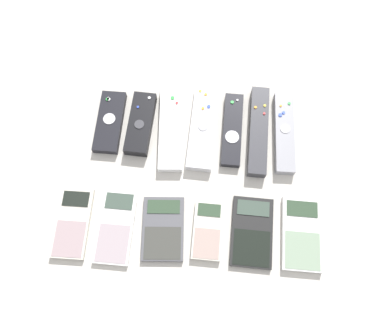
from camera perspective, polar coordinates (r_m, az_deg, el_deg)
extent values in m
plane|color=beige|center=(0.83, -0.13, -2.25)|extent=(3.00, 3.00, 0.00)
cube|color=black|center=(0.90, -12.40, 6.86)|extent=(0.06, 0.15, 0.02)
cylinder|color=silver|center=(0.89, -12.50, 7.34)|extent=(0.03, 0.03, 0.00)
cylinder|color=green|center=(0.92, -12.77, 10.18)|extent=(0.01, 0.01, 0.00)
cylinder|color=silver|center=(0.92, -12.58, 10.20)|extent=(0.01, 0.01, 0.00)
cylinder|color=silver|center=(0.92, -12.62, 10.37)|extent=(0.01, 0.01, 0.00)
cube|color=black|center=(0.88, -7.83, 6.70)|extent=(0.06, 0.15, 0.03)
cylinder|color=#38383D|center=(0.86, -8.04, 6.61)|extent=(0.02, 0.02, 0.00)
cylinder|color=silver|center=(0.89, -6.52, 10.58)|extent=(0.01, 0.01, 0.00)
cylinder|color=blue|center=(0.88, -8.24, 9.19)|extent=(0.01, 0.01, 0.00)
cube|color=white|center=(0.87, -3.18, 6.23)|extent=(0.07, 0.22, 0.02)
cylinder|color=red|center=(0.89, -2.33, 9.88)|extent=(0.01, 0.01, 0.00)
cylinder|color=silver|center=(0.88, -2.75, 8.99)|extent=(0.01, 0.01, 0.00)
cylinder|color=green|center=(0.90, -2.99, 10.63)|extent=(0.01, 0.01, 0.00)
cube|color=silver|center=(0.87, 1.69, 6.28)|extent=(0.07, 0.21, 0.02)
cylinder|color=#99999E|center=(0.86, 1.68, 6.34)|extent=(0.02, 0.02, 0.00)
cylinder|color=blue|center=(0.88, 2.57, 9.35)|extent=(0.01, 0.01, 0.00)
cylinder|color=yellow|center=(0.90, 1.27, 11.68)|extent=(0.01, 0.01, 0.00)
cylinder|color=orange|center=(0.90, 2.10, 11.15)|extent=(0.01, 0.01, 0.00)
cylinder|color=orange|center=(0.88, 1.67, 9.08)|extent=(0.01, 0.01, 0.00)
cube|color=black|center=(0.87, 6.15, 5.83)|extent=(0.05, 0.18, 0.02)
cylinder|color=silver|center=(0.86, 6.13, 4.74)|extent=(0.03, 0.03, 0.00)
cylinder|color=green|center=(0.90, 6.15, 9.94)|extent=(0.01, 0.01, 0.00)
cylinder|color=silver|center=(0.90, 6.94, 10.23)|extent=(0.01, 0.01, 0.00)
cube|color=#333338|center=(0.88, 10.07, 5.57)|extent=(0.05, 0.22, 0.02)
cylinder|color=yellow|center=(0.89, 11.02, 9.32)|extent=(0.01, 0.01, 0.00)
cylinder|color=red|center=(0.88, 10.95, 8.15)|extent=(0.01, 0.01, 0.00)
cylinder|color=orange|center=(0.89, 9.65, 9.11)|extent=(0.01, 0.01, 0.00)
cube|color=gray|center=(0.89, 13.85, 5.24)|extent=(0.04, 0.20, 0.02)
cylinder|color=silver|center=(0.88, 14.01, 5.83)|extent=(0.02, 0.02, 0.00)
cylinder|color=blue|center=(0.90, 13.78, 8.19)|extent=(0.01, 0.01, 0.00)
cylinder|color=green|center=(0.91, 14.60, 9.50)|extent=(0.01, 0.01, 0.00)
cylinder|color=orange|center=(0.91, 13.37, 9.21)|extent=(0.01, 0.01, 0.00)
cylinder|color=blue|center=(0.89, 13.31, 7.87)|extent=(0.01, 0.01, 0.00)
cube|color=beige|center=(0.84, -17.71, -7.98)|extent=(0.07, 0.15, 0.01)
cube|color=black|center=(0.85, -17.28, -4.51)|extent=(0.06, 0.03, 0.00)
cube|color=gray|center=(0.83, -18.23, -10.21)|extent=(0.06, 0.08, 0.00)
cube|color=silver|center=(0.82, -11.52, -8.73)|extent=(0.08, 0.16, 0.01)
cube|color=#38473D|center=(0.82, -11.03, -4.99)|extent=(0.06, 0.04, 0.00)
cube|color=#9C8D93|center=(0.81, -12.01, -11.17)|extent=(0.07, 0.08, 0.00)
cube|color=#4C4C51|center=(0.80, -4.42, -9.19)|extent=(0.09, 0.14, 0.01)
cube|color=#2D422D|center=(0.81, -4.34, -5.90)|extent=(0.07, 0.03, 0.00)
cube|color=#383934|center=(0.79, -4.53, -11.33)|extent=(0.08, 0.07, 0.00)
cube|color=beige|center=(0.80, 2.39, -9.46)|extent=(0.06, 0.13, 0.01)
cube|color=#2D422D|center=(0.80, 2.65, -6.41)|extent=(0.05, 0.03, 0.00)
cube|color=gray|center=(0.79, 2.25, -11.41)|extent=(0.06, 0.06, 0.00)
cube|color=black|center=(0.81, 9.11, -9.59)|extent=(0.09, 0.15, 0.01)
cube|color=#38473D|center=(0.82, 9.33, -6.05)|extent=(0.07, 0.03, 0.00)
cube|color=black|center=(0.80, 9.06, -11.92)|extent=(0.08, 0.08, 0.00)
cube|color=silver|center=(0.83, 16.35, -9.62)|extent=(0.08, 0.16, 0.01)
cube|color=#2D422D|center=(0.84, 16.44, -6.00)|extent=(0.07, 0.04, 0.00)
cube|color=gray|center=(0.82, 16.51, -11.97)|extent=(0.07, 0.08, 0.00)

